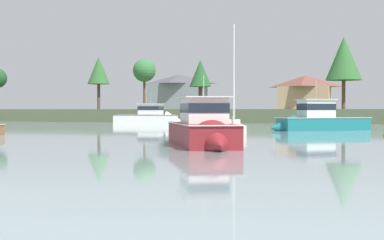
{
  "coord_description": "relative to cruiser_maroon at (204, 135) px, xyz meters",
  "views": [
    {
      "loc": [
        10.55,
        -9.18,
        2.01
      ],
      "look_at": [
        -1.1,
        25.39,
        1.36
      ],
      "focal_mm": 52.76,
      "sensor_mm": 36.0,
      "label": 1
    }
  ],
  "objects": [
    {
      "name": "cruiser_white",
      "position": [
        -22.88,
        47.56,
        0.03
      ],
      "size": [
        10.66,
        4.52,
        5.73
      ],
      "color": "white",
      "rests_on": "ground"
    },
    {
      "name": "cruiser_maroon",
      "position": [
        0.0,
        0.0,
        0.0
      ],
      "size": [
        7.0,
        10.13,
        4.89
      ],
      "color": "maroon",
      "rests_on": "ground"
    },
    {
      "name": "shore_tree_inland_c",
      "position": [
        -48.94,
        79.72,
        9.88
      ],
      "size": [
        4.83,
        4.83,
        11.41
      ],
      "color": "brown",
      "rests_on": "far_shore_bank"
    },
    {
      "name": "shore_tree_far_left",
      "position": [
        3.26,
        66.61,
        9.88
      ],
      "size": [
        5.9,
        5.9,
        12.0
      ],
      "color": "brown",
      "rests_on": "far_shore_bank"
    },
    {
      "name": "far_shore_bank",
      "position": [
        -1.3,
        82.58,
        0.45
      ],
      "size": [
        184.32,
        56.8,
        2.16
      ],
      "primitive_type": "cube",
      "color": "#4C563D",
      "rests_on": "ground"
    },
    {
      "name": "sailboat_cream",
      "position": [
        -2.22,
        15.04,
        -0.41
      ],
      "size": [
        3.59,
        6.97,
        9.46
      ],
      "color": "beige",
      "rests_on": "ground"
    },
    {
      "name": "cottage_eastern",
      "position": [
        -5.52,
        86.59,
        5.1
      ],
      "size": [
        10.72,
        9.94,
        6.9
      ],
      "color": "tan",
      "rests_on": "far_shore_bank"
    },
    {
      "name": "shore_tree_left",
      "position": [
        -19.97,
        61.6,
        7.52
      ],
      "size": [
        3.74,
        3.74,
        8.41
      ],
      "color": "brown",
      "rests_on": "far_shore_bank"
    },
    {
      "name": "cruiser_teal",
      "position": [
        2.95,
        26.75,
        0.07
      ],
      "size": [
        10.02,
        7.97,
        5.92
      ],
      "color": "#196B70",
      "rests_on": "ground"
    },
    {
      "name": "shore_tree_far_right",
      "position": [
        -36.02,
        74.71,
        9.27
      ],
      "size": [
        4.6,
        4.6,
        10.11
      ],
      "color": "brown",
      "rests_on": "far_shore_bank"
    },
    {
      "name": "cottage_behind_trees",
      "position": [
        -33.33,
        87.84,
        5.52
      ],
      "size": [
        12.79,
        9.47,
        7.74
      ],
      "color": "gray",
      "rests_on": "far_shore_bank"
    }
  ]
}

